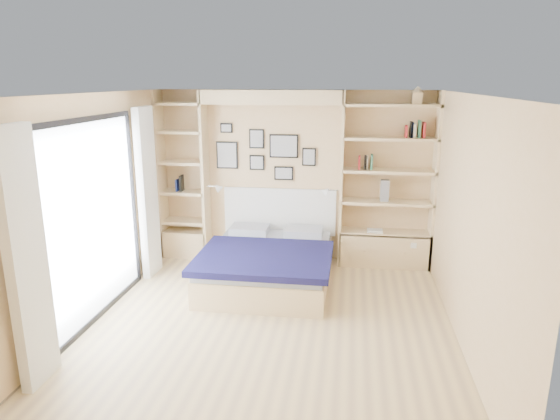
# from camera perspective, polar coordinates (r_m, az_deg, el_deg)

# --- Properties ---
(ground) EXTENTS (4.50, 4.50, 0.00)m
(ground) POSITION_cam_1_polar(r_m,az_deg,el_deg) (5.67, -1.19, -13.06)
(ground) COLOR #D6B97C
(ground) RESTS_ON ground
(room_shell) EXTENTS (4.50, 4.50, 4.50)m
(room_shell) POSITION_cam_1_polar(r_m,az_deg,el_deg) (6.76, -2.36, 1.34)
(room_shell) COLOR #D8B180
(room_shell) RESTS_ON ground
(bed) EXTENTS (1.68, 2.06, 1.07)m
(bed) POSITION_cam_1_polar(r_m,az_deg,el_deg) (6.69, -1.29, -6.03)
(bed) COLOR beige
(bed) RESTS_ON ground
(photo_gallery) EXTENTS (1.48, 0.02, 0.82)m
(photo_gallery) POSITION_cam_1_polar(r_m,az_deg,el_deg) (7.36, -1.91, 6.61)
(photo_gallery) COLOR black
(photo_gallery) RESTS_ON ground
(reading_lamps) EXTENTS (1.92, 0.12, 0.15)m
(reading_lamps) POSITION_cam_1_polar(r_m,az_deg,el_deg) (7.20, -1.00, 2.37)
(reading_lamps) COLOR silver
(reading_lamps) RESTS_ON ground
(shelf_decor) EXTENTS (3.55, 0.23, 2.03)m
(shelf_decor) POSITION_cam_1_polar(r_m,az_deg,el_deg) (7.08, 11.34, 7.00)
(shelf_decor) COLOR #A51E1E
(shelf_decor) RESTS_ON ground
(deck_chair) EXTENTS (0.57, 0.85, 0.80)m
(deck_chair) POSITION_cam_1_polar(r_m,az_deg,el_deg) (7.75, -29.29, -4.17)
(deck_chair) COLOR tan
(deck_chair) RESTS_ON ground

